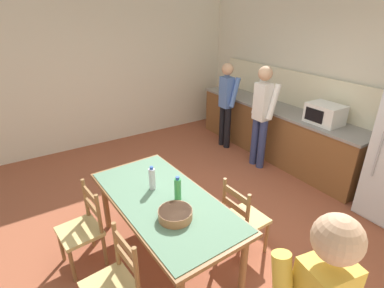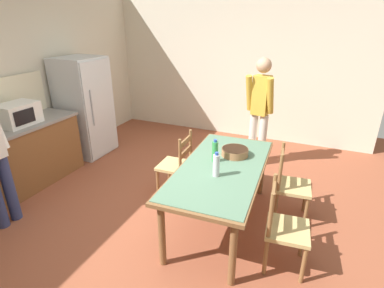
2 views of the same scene
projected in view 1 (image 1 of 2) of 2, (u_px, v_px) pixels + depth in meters
ground_plane at (203, 223)px, 3.88m from camera, size 8.32×8.32×0.00m
wall_back at (348, 86)px, 4.57m from camera, size 6.52×0.12×2.90m
wall_left at (108, 69)px, 5.76m from camera, size 0.12×5.20×2.90m
kitchen_counter at (274, 131)px, 5.51m from camera, size 3.47×0.66×0.93m
counter_splashback at (291, 88)px, 5.34m from camera, size 3.43×0.03×0.60m
microwave at (325, 114)px, 4.51m from camera, size 0.50×0.39×0.30m
dining_table at (164, 205)px, 3.10m from camera, size 1.92×0.99×0.76m
bottle_near_centre at (152, 179)px, 3.19m from camera, size 0.07×0.07×0.27m
bottle_off_centre at (178, 189)px, 3.00m from camera, size 0.07×0.07×0.27m
serving_bowl at (175, 214)px, 2.77m from camera, size 0.32×0.32×0.09m
chair_side_far_right at (243, 219)px, 3.28m from camera, size 0.43×0.42×0.91m
chair_side_near_right at (114, 285)px, 2.50m from camera, size 0.46×0.44×0.91m
chair_side_near_left at (83, 229)px, 3.13m from camera, size 0.46×0.44×0.91m
person_at_sink at (226, 102)px, 5.65m from camera, size 0.41×0.28×1.63m
person_at_counter at (262, 113)px, 4.90m from camera, size 0.43×0.30×1.72m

